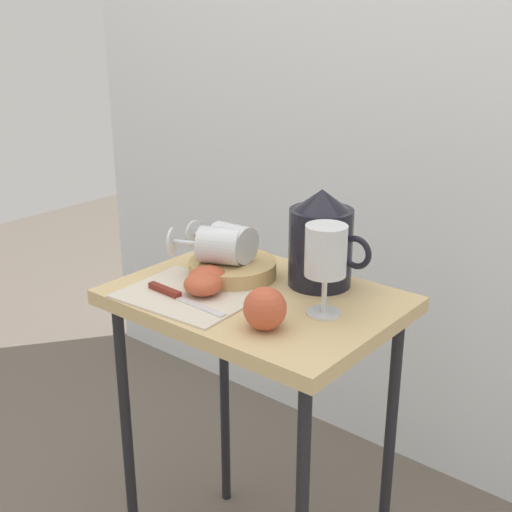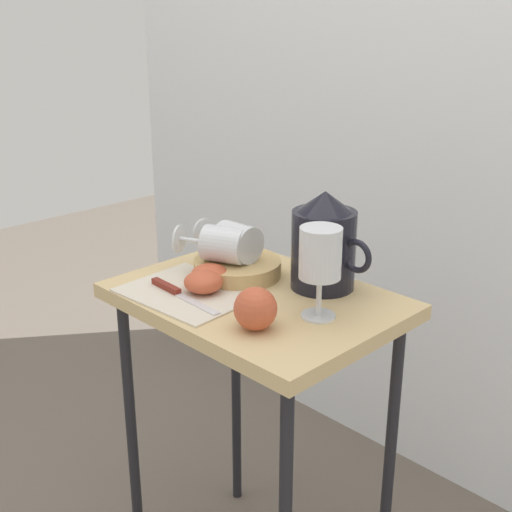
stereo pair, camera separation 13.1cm
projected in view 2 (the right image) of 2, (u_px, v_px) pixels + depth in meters
curtain_drape at (438, 145)px, 1.69m from camera, size 2.40×0.03×1.87m
table at (256, 332)px, 1.37m from camera, size 0.55×0.40×0.73m
linen_napkin at (190, 292)px, 1.34m from camera, size 0.26×0.22×0.00m
basket_tray at (237, 268)px, 1.42m from camera, size 0.18×0.18×0.03m
pitcher at (324, 249)px, 1.34m from camera, size 0.18×0.13×0.20m
wine_glass_upright at (320, 258)px, 1.20m from camera, size 0.08×0.08×0.17m
wine_glass_tipped_near at (223, 244)px, 1.39m from camera, size 0.17×0.12×0.08m
wine_glass_tipped_far at (236, 242)px, 1.41m from camera, size 0.15×0.08×0.08m
apple_half_left at (210, 275)px, 1.36m from camera, size 0.08×0.08×0.04m
apple_half_right at (203, 282)px, 1.33m from camera, size 0.08×0.08×0.04m
apple_whole at (255, 309)px, 1.18m from camera, size 0.08×0.08×0.08m
knife at (175, 291)px, 1.33m from camera, size 0.21×0.03×0.01m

